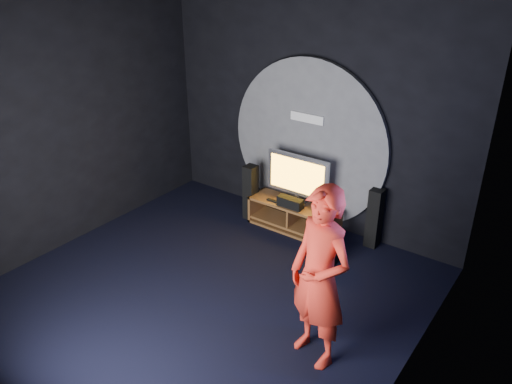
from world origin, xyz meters
TOP-DOWN VIEW (x-y plane):
  - floor at (0.00, 0.00)m, footprint 5.00×5.00m
  - back_wall at (0.00, 2.50)m, footprint 5.00×0.04m
  - left_wall at (-2.50, 0.00)m, footprint 0.04×5.00m
  - right_wall at (2.50, 0.00)m, footprint 0.04×5.00m
  - ceiling at (0.00, 0.00)m, footprint 5.00×5.00m
  - wall_disc_panel at (0.00, 2.44)m, footprint 2.60×0.11m
  - media_console at (0.05, 2.05)m, footprint 1.44×0.45m
  - tv at (0.04, 2.12)m, footprint 1.03×0.22m
  - center_speaker at (0.04, 1.93)m, footprint 0.40×0.15m
  - remote at (-0.29, 1.93)m, footprint 0.18×0.05m
  - tower_speaker_left at (-0.74, 1.98)m, footprint 0.18×0.20m
  - tower_speaker_right at (1.22, 2.35)m, footprint 0.18×0.20m
  - subwoofer at (0.89, 1.60)m, footprint 0.29×0.29m
  - player at (1.65, -0.09)m, footprint 0.84×0.67m

SIDE VIEW (x-z plane):
  - floor at x=0.00m, z-range 0.00..0.00m
  - subwoofer at x=0.89m, z-range 0.00..0.32m
  - media_console at x=0.05m, z-range -0.03..0.42m
  - tower_speaker_left at x=-0.74m, z-range 0.00..0.91m
  - tower_speaker_right at x=1.22m, z-range 0.00..0.91m
  - remote at x=-0.29m, z-range 0.45..0.47m
  - center_speaker at x=0.04m, z-range 0.45..0.60m
  - tv at x=0.04m, z-range 0.49..1.26m
  - player at x=1.65m, z-range 0.00..2.00m
  - wall_disc_panel at x=0.00m, z-range 0.00..2.60m
  - back_wall at x=0.00m, z-range 0.00..3.50m
  - left_wall at x=-2.50m, z-range 0.00..3.50m
  - right_wall at x=2.50m, z-range 0.00..3.50m
  - ceiling at x=0.00m, z-range 3.50..3.51m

